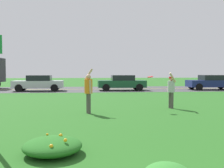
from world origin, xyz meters
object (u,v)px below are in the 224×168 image
Objects in this scene: person_catcher_red_cap_gray_shirt at (171,89)px; car_dark_green_center_left at (122,83)px; frisbee_red at (150,77)px; car_silver_center_right at (39,83)px; person_thrower_orange_shirt at (89,90)px; car_navy_leftmost at (211,82)px.

person_catcher_red_cap_gray_shirt is 0.39× the size of car_dark_green_center_left.
frisbee_red is 0.06× the size of car_silver_center_right.
person_thrower_orange_shirt reaches higher than car_dark_green_center_left.
car_silver_center_right is at bearing 180.00° from car_dark_green_center_left.
car_silver_center_right is (-16.62, 0.00, 0.00)m from car_navy_leftmost.
frisbee_red is 16.09m from car_navy_leftmost.
person_catcher_red_cap_gray_shirt is at bearing -86.90° from car_dark_green_center_left.
person_thrower_orange_shirt is 7.19× the size of frisbee_red.
frisbee_red is at bearing -125.64° from car_navy_leftmost.
person_catcher_red_cap_gray_shirt is at bearing 16.24° from person_thrower_orange_shirt.
frisbee_red is (2.85, 0.59, 0.54)m from person_thrower_orange_shirt.
car_navy_leftmost is (12.21, 13.65, -0.27)m from person_thrower_orange_shirt.
frisbee_red is 14.96m from car_silver_center_right.
frisbee_red is 0.06× the size of car_dark_green_center_left.
person_thrower_orange_shirt is 4.20m from person_catcher_red_cap_gray_shirt.
person_catcher_red_cap_gray_shirt is (4.03, 1.17, -0.07)m from person_thrower_orange_shirt.
car_dark_green_center_left is at bearing 93.10° from person_catcher_red_cap_gray_shirt.
person_thrower_orange_shirt is at bearing -72.11° from car_silver_center_right.
car_navy_leftmost and car_dark_green_center_left have the same top height.
car_silver_center_right is at bearing 119.03° from frisbee_red.
frisbee_red is at bearing 11.68° from person_thrower_orange_shirt.
frisbee_red is (-1.19, -0.59, 0.61)m from person_catcher_red_cap_gray_shirt.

